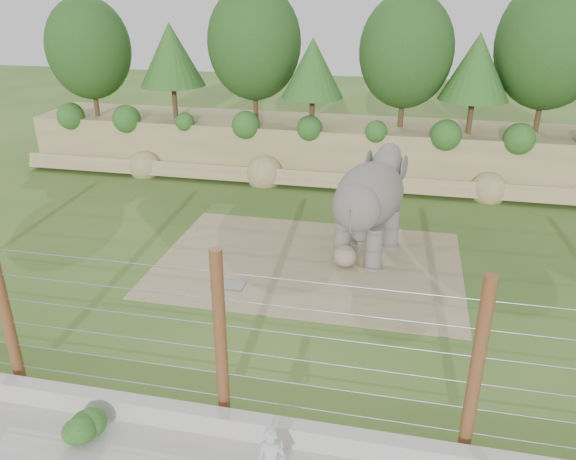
# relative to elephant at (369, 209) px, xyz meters

# --- Properties ---
(ground) EXTENTS (90.00, 90.00, 0.00)m
(ground) POSITION_rel_elephant_xyz_m (-2.31, -4.11, -1.69)
(ground) COLOR #2D5B1C
(ground) RESTS_ON ground
(back_embankment) EXTENTS (30.00, 5.52, 8.77)m
(back_embankment) POSITION_rel_elephant_xyz_m (-1.73, 8.56, 2.27)
(back_embankment) COLOR #8C8155
(back_embankment) RESTS_ON ground
(dirt_patch) EXTENTS (10.00, 7.00, 0.02)m
(dirt_patch) POSITION_rel_elephant_xyz_m (-1.81, -1.11, -1.68)
(dirt_patch) COLOR #8B7F5A
(dirt_patch) RESTS_ON ground
(drain_grate) EXTENTS (1.00, 0.60, 0.03)m
(drain_grate) POSITION_rel_elephant_xyz_m (-3.98, -3.16, -1.66)
(drain_grate) COLOR #262628
(drain_grate) RESTS_ON dirt_patch
(elephant) EXTENTS (2.82, 4.51, 3.39)m
(elephant) POSITION_rel_elephant_xyz_m (0.00, 0.00, 0.00)
(elephant) COLOR slate
(elephant) RESTS_ON ground
(stone_ball) EXTENTS (0.77, 0.77, 0.77)m
(stone_ball) POSITION_rel_elephant_xyz_m (-0.61, -1.10, -1.29)
(stone_ball) COLOR gray
(stone_ball) RESTS_ON dirt_patch
(retaining_wall) EXTENTS (26.00, 0.35, 0.50)m
(retaining_wall) POSITION_rel_elephant_xyz_m (-2.31, -9.11, -1.44)
(retaining_wall) COLOR #ABA99E
(retaining_wall) RESTS_ON ground
(barrier_fence) EXTENTS (20.26, 0.26, 4.00)m
(barrier_fence) POSITION_rel_elephant_xyz_m (-2.31, -8.61, 0.31)
(barrier_fence) COLOR brown
(barrier_fence) RESTS_ON ground
(walkway_shrub) EXTENTS (0.74, 0.74, 0.74)m
(walkway_shrub) POSITION_rel_elephant_xyz_m (-4.96, -9.91, -1.31)
(walkway_shrub) COLOR #265A1A
(walkway_shrub) RESTS_ON walkway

